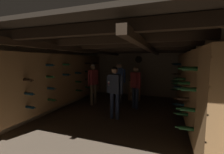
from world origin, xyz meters
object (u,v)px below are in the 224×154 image
(person_host_center, at_px, (115,88))
(person_guest_far_right, at_px, (136,83))
(display_bottle, at_px, (133,78))
(person_guest_far_left, at_px, (93,80))
(person_guest_rear_center, at_px, (119,78))
(wine_crate_stack, at_px, (135,90))

(person_host_center, relative_size, person_guest_far_right, 1.01)
(display_bottle, bearing_deg, person_guest_far_left, -136.87)
(person_guest_far_left, bearing_deg, display_bottle, 43.13)
(person_guest_far_right, height_order, person_guest_rear_center, person_guest_rear_center)
(wine_crate_stack, xyz_separation_m, person_guest_rear_center, (-0.55, -0.64, 0.62))
(wine_crate_stack, relative_size, display_bottle, 2.57)
(wine_crate_stack, xyz_separation_m, display_bottle, (-0.08, 0.02, 0.59))
(person_guest_far_left, xyz_separation_m, person_guest_rear_center, (0.92, 0.64, 0.05))
(wine_crate_stack, height_order, person_guest_rear_center, person_guest_rear_center)
(wine_crate_stack, height_order, person_host_center, person_host_center)
(display_bottle, height_order, person_guest_far_right, person_guest_far_right)
(wine_crate_stack, relative_size, person_guest_far_right, 0.56)
(person_host_center, distance_m, person_guest_far_left, 1.79)
(person_guest_rear_center, bearing_deg, wine_crate_stack, 49.30)
(person_host_center, bearing_deg, wine_crate_stack, 86.77)
(display_bottle, height_order, person_guest_far_left, person_guest_far_left)
(display_bottle, xyz_separation_m, person_host_center, (-0.06, -2.50, -0.04))
(person_guest_far_left, bearing_deg, person_guest_far_right, 1.50)
(person_host_center, xyz_separation_m, person_guest_far_right, (0.41, 1.24, -0.02))
(display_bottle, bearing_deg, person_guest_rear_center, -125.75)
(person_host_center, relative_size, person_guest_rear_center, 0.94)
(wine_crate_stack, distance_m, person_guest_rear_center, 1.05)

